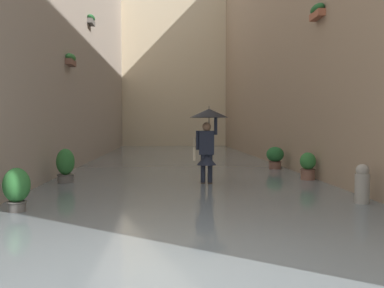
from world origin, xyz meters
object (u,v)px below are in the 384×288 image
object	(u,v)px
mooring_bollard	(362,186)
potted_plant_far_right	(17,189)
potted_plant_near_left	(308,167)
potted_plant_mid_right	(65,167)
person_wading	(208,131)
potted_plant_mid_left	(275,157)

from	to	relation	value
mooring_bollard	potted_plant_far_right	bearing A→B (deg)	3.55
potted_plant_far_right	mooring_bollard	world-z (taller)	potted_plant_far_right
potted_plant_near_left	potted_plant_mid_right	world-z (taller)	potted_plant_mid_right
potted_plant_near_left	potted_plant_mid_right	size ratio (longest dim) A/B	0.86
potted_plant_far_right	potted_plant_mid_right	xyz separation A→B (m)	(0.04, -3.62, 0.02)
person_wading	potted_plant_near_left	xyz separation A→B (m)	(-2.76, -0.47, -0.98)
person_wading	potted_plant_far_right	distance (m)	4.98
potted_plant_mid_right	mooring_bollard	distance (m)	7.07
potted_plant_far_right	mooring_bollard	distance (m)	6.26
potted_plant_far_right	potted_plant_mid_right	distance (m)	3.62
person_wading	potted_plant_mid_right	xyz separation A→B (m)	(3.64, -0.30, -0.92)
person_wading	potted_plant_far_right	xyz separation A→B (m)	(3.60, 3.32, -0.94)
potted_plant_mid_left	person_wading	bearing A→B (deg)	51.82
potted_plant_mid_left	potted_plant_mid_right	size ratio (longest dim) A/B	0.86
person_wading	mooring_bollard	size ratio (longest dim) A/B	2.46
person_wading	potted_plant_mid_left	xyz separation A→B (m)	(-2.60, -3.30, -0.94)
potted_plant_near_left	person_wading	bearing A→B (deg)	9.71
potted_plant_mid_left	potted_plant_far_right	world-z (taller)	potted_plant_far_right
potted_plant_far_right	mooring_bollard	size ratio (longest dim) A/B	1.01
person_wading	potted_plant_mid_right	bearing A→B (deg)	-4.70
potted_plant_mid_left	mooring_bollard	world-z (taller)	mooring_bollard
potted_plant_mid_left	potted_plant_far_right	distance (m)	9.06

